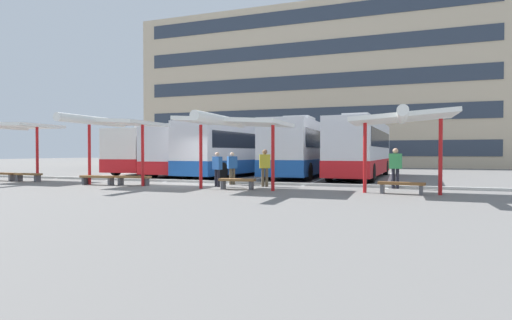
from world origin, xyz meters
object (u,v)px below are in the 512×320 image
at_px(waiting_passenger_1, 395,165).
at_px(waiting_passenger_2, 217,167).
at_px(coach_bus_2, 238,150).
at_px(bench_3, 134,178).
at_px(waiting_passenger_0, 265,165).
at_px(coach_bus_0, 161,152).
at_px(bench_4, 237,181).
at_px(waiting_shelter_3, 402,119).
at_px(bench_2, 98,178).
at_px(waiting_shelter_0, 11,127).
at_px(coach_bus_3, 305,150).
at_px(waiting_shelter_2, 233,123).
at_px(waiting_passenger_3, 232,166).
at_px(bench_1, 28,175).
at_px(coach_bus_1, 198,151).
at_px(coach_bus_4, 361,150).
at_px(waiting_shelter_1, 111,123).
at_px(bench_5, 401,185).
at_px(bench_0, 3,175).

xyz_separation_m(waiting_passenger_1, waiting_passenger_2, (-7.58, -1.71, -0.11)).
height_order(coach_bus_2, bench_3, coach_bus_2).
bearing_deg(waiting_passenger_0, coach_bus_0, 141.12).
relative_size(bench_4, waiting_shelter_3, 0.34).
bearing_deg(bench_2, waiting_shelter_0, 177.48).
relative_size(coach_bus_3, waiting_shelter_2, 2.34).
height_order(bench_3, waiting_passenger_3, waiting_passenger_3).
distance_m(bench_1, waiting_passenger_3, 11.12).
height_order(coach_bus_0, bench_2, coach_bus_0).
height_order(coach_bus_1, bench_3, coach_bus_1).
bearing_deg(waiting_passenger_3, coach_bus_3, 77.37).
xyz_separation_m(coach_bus_1, coach_bus_3, (7.41, 0.84, 0.08)).
height_order(bench_2, bench_3, same).
xyz_separation_m(coach_bus_1, bench_2, (-0.32, -9.51, -1.31)).
distance_m(coach_bus_4, waiting_shelter_1, 14.39).
bearing_deg(bench_5, waiting_shelter_2, -174.31).
relative_size(coach_bus_0, coach_bus_3, 0.95).
bearing_deg(waiting_shelter_0, coach_bus_3, 36.52).
bearing_deg(bench_4, bench_3, 177.98).
bearing_deg(bench_5, waiting_shelter_0, -179.80).
relative_size(coach_bus_3, bench_0, 7.25).
bearing_deg(waiting_passenger_1, waiting_shelter_1, -167.31).
relative_size(waiting_shelter_1, bench_4, 3.20).
xyz_separation_m(coach_bus_0, bench_4, (10.62, -10.75, -1.24)).
xyz_separation_m(coach_bus_3, waiting_passenger_3, (-1.79, -7.98, -0.84)).
relative_size(bench_3, bench_5, 0.99).
relative_size(waiting_shelter_0, waiting_shelter_3, 1.04).
bearing_deg(bench_2, bench_3, 9.76).
distance_m(bench_4, bench_5, 6.50).
xyz_separation_m(bench_1, waiting_passenger_1, (18.39, 2.17, 0.68)).
bearing_deg(waiting_shelter_0, bench_2, -2.52).
xyz_separation_m(coach_bus_0, bench_3, (5.30, -10.57, -1.23)).
relative_size(waiting_passenger_2, waiting_passenger_3, 1.00).
distance_m(coach_bus_4, bench_4, 10.55).
height_order(bench_0, waiting_shelter_1, waiting_shelter_1).
height_order(coach_bus_3, waiting_passenger_0, coach_bus_3).
bearing_deg(coach_bus_2, waiting_shelter_1, -105.61).
xyz_separation_m(coach_bus_0, bench_0, (-3.30, -10.38, -1.23)).
xyz_separation_m(bench_4, bench_5, (6.49, 0.21, 0.00)).
bearing_deg(bench_3, waiting_shelter_3, -0.55).
xyz_separation_m(coach_bus_1, waiting_passenger_1, (13.07, -6.83, -0.63)).
bearing_deg(coach_bus_0, bench_4, -45.35).
distance_m(waiting_shelter_2, waiting_shelter_3, 6.51).
xyz_separation_m(coach_bus_2, bench_1, (-8.51, -8.69, -1.36)).
relative_size(coach_bus_2, waiting_shelter_0, 2.48).
bearing_deg(waiting_passenger_2, bench_3, -170.53).
relative_size(coach_bus_2, waiting_shelter_1, 2.38).
relative_size(coach_bus_1, waiting_shelter_2, 2.08).
distance_m(bench_1, waiting_passenger_1, 18.53).
height_order(coach_bus_4, bench_1, coach_bus_4).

